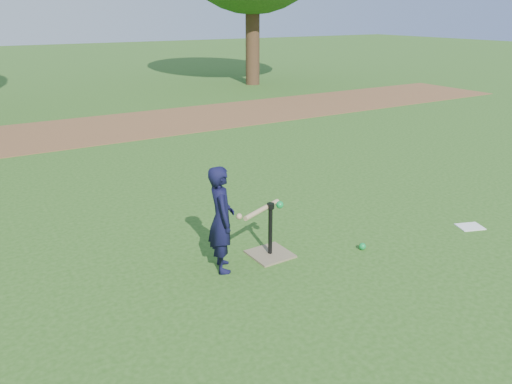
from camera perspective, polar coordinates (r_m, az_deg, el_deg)
ground at (r=5.58m, az=5.75°, el=-7.27°), size 80.00×80.00×0.00m
dirt_strip at (r=12.09m, az=-16.16°, el=7.10°), size 24.00×3.00×0.01m
child at (r=5.07m, az=-3.97°, el=-3.11°), size 0.38×0.47×1.12m
wiffle_ball_ground at (r=5.80m, az=12.06°, el=-6.09°), size 0.08×0.08×0.08m
clipboard at (r=6.80m, az=23.26°, el=-3.66°), size 0.36×0.32×0.01m
batting_tee at (r=5.52m, az=1.63°, el=-6.19°), size 0.44×0.44×0.61m
swing_action at (r=5.26m, az=0.86°, el=-1.98°), size 0.62×0.29×0.09m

